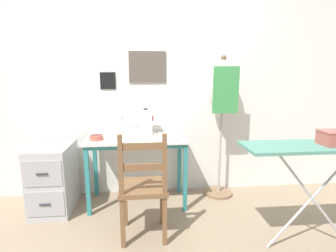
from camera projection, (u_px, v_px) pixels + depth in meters
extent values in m
plane|color=gray|center=(138.00, 214.00, 2.65)|extent=(14.00, 14.00, 0.00)
cube|color=silver|center=(136.00, 85.00, 2.97)|extent=(10.00, 0.05, 2.55)
cube|color=brown|center=(147.00, 67.00, 2.92)|extent=(0.41, 0.02, 0.34)
cube|color=black|center=(108.00, 81.00, 2.90)|extent=(0.17, 0.01, 0.19)
cube|color=silver|center=(137.00, 138.00, 2.76)|extent=(1.05, 0.52, 0.02)
cube|color=teal|center=(137.00, 147.00, 2.55)|extent=(0.97, 0.03, 0.04)
cube|color=teal|center=(88.00, 181.00, 2.57)|extent=(0.04, 0.04, 0.72)
cube|color=teal|center=(185.00, 178.00, 2.66)|extent=(0.04, 0.04, 0.72)
cube|color=teal|center=(95.00, 166.00, 3.00)|extent=(0.04, 0.04, 0.72)
cube|color=teal|center=(179.00, 164.00, 3.09)|extent=(0.04, 0.04, 0.72)
cube|color=white|center=(137.00, 131.00, 2.86)|extent=(0.34, 0.16, 0.08)
cube|color=white|center=(148.00, 118.00, 2.85)|extent=(0.09, 0.14, 0.20)
cube|color=white|center=(134.00, 112.00, 2.82)|extent=(0.29, 0.12, 0.07)
cube|color=white|center=(122.00, 122.00, 2.83)|extent=(0.04, 0.09, 0.13)
cylinder|color=#B22D2D|center=(153.00, 118.00, 2.85)|extent=(0.02, 0.06, 0.06)
cylinder|color=#99999E|center=(148.00, 108.00, 2.83)|extent=(0.01, 0.01, 0.02)
cylinder|color=#B25647|center=(96.00, 138.00, 2.64)|extent=(0.14, 0.14, 0.05)
cylinder|color=brown|center=(96.00, 135.00, 2.63)|extent=(0.11, 0.11, 0.01)
cube|color=silver|center=(182.00, 139.00, 2.67)|extent=(0.10, 0.07, 0.00)
cube|color=silver|center=(183.00, 139.00, 2.66)|extent=(0.11, 0.04, 0.00)
torus|color=#2870B7|center=(177.00, 140.00, 2.63)|extent=(0.03, 0.03, 0.01)
torus|color=#2870B7|center=(176.00, 140.00, 2.63)|extent=(0.03, 0.03, 0.01)
cylinder|color=silver|center=(157.00, 135.00, 2.80)|extent=(0.03, 0.03, 0.04)
cylinder|color=beige|center=(157.00, 133.00, 2.79)|extent=(0.04, 0.04, 0.00)
cylinder|color=beige|center=(157.00, 136.00, 2.80)|extent=(0.04, 0.04, 0.00)
cube|color=brown|center=(143.00, 187.00, 2.24)|extent=(0.40, 0.38, 0.04)
cube|color=brown|center=(125.00, 204.00, 2.42)|extent=(0.04, 0.04, 0.42)
cube|color=brown|center=(162.00, 202.00, 2.45)|extent=(0.04, 0.04, 0.42)
cube|color=brown|center=(123.00, 223.00, 2.11)|extent=(0.04, 0.04, 0.42)
cube|color=brown|center=(165.00, 221.00, 2.14)|extent=(0.04, 0.04, 0.42)
cube|color=brown|center=(121.00, 165.00, 2.01)|extent=(0.04, 0.04, 0.48)
cube|color=brown|center=(165.00, 164.00, 2.05)|extent=(0.04, 0.04, 0.48)
cube|color=brown|center=(142.00, 146.00, 2.00)|extent=(0.34, 0.02, 0.06)
cube|color=brown|center=(143.00, 167.00, 2.03)|extent=(0.34, 0.02, 0.06)
cube|color=#B7B7BC|center=(54.00, 178.00, 2.71)|extent=(0.38, 0.56, 0.69)
cube|color=#A8A8AD|center=(42.00, 174.00, 2.40)|extent=(0.35, 0.01, 0.25)
cube|color=#333338|center=(42.00, 174.00, 2.39)|extent=(0.10, 0.01, 0.02)
cube|color=#A8A8AD|center=(45.00, 204.00, 2.46)|extent=(0.35, 0.01, 0.25)
cube|color=#333338|center=(45.00, 205.00, 2.45)|extent=(0.10, 0.01, 0.02)
cylinder|color=#846647|center=(218.00, 193.00, 3.10)|extent=(0.32, 0.32, 0.03)
cylinder|color=#ADA89E|center=(220.00, 150.00, 3.00)|extent=(0.03, 0.03, 1.02)
ellipsoid|color=beige|center=(222.00, 87.00, 2.87)|extent=(0.33, 0.24, 0.58)
sphere|color=brown|center=(224.00, 58.00, 2.81)|extent=(0.06, 0.06, 0.06)
cube|color=#3D934C|center=(226.00, 90.00, 2.75)|extent=(0.28, 0.01, 0.49)
cube|color=#518E7A|center=(318.00, 146.00, 2.01)|extent=(1.16, 0.35, 0.02)
cylinder|color=#B7B7BC|center=(312.00, 198.00, 2.09)|extent=(0.71, 0.02, 0.85)
cylinder|color=#B7B7BC|center=(312.00, 198.00, 2.09)|extent=(0.71, 0.02, 0.85)
cube|color=#AD564C|center=(333.00, 138.00, 1.99)|extent=(0.18, 0.16, 0.10)
cube|color=#BE5F54|center=(334.00, 131.00, 1.98)|extent=(0.19, 0.17, 0.01)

